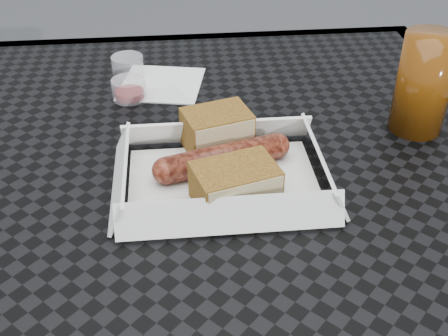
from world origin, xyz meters
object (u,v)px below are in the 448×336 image
food_tray (223,182)px  drink_glass (424,84)px  patio_table (212,203)px  bratwurst (223,158)px

food_tray → drink_glass: 0.29m
drink_glass → patio_table: bearing=-171.4°
patio_table → bratwurst: bratwurst is taller
patio_table → drink_glass: (0.28, 0.04, 0.14)m
bratwurst → drink_glass: (0.27, 0.08, 0.05)m
patio_table → food_tray: food_tray is taller
drink_glass → bratwurst: bearing=-164.4°
bratwurst → food_tray: bearing=-94.6°
patio_table → drink_glass: drink_glass is taller
food_tray → bratwurst: bearing=85.4°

